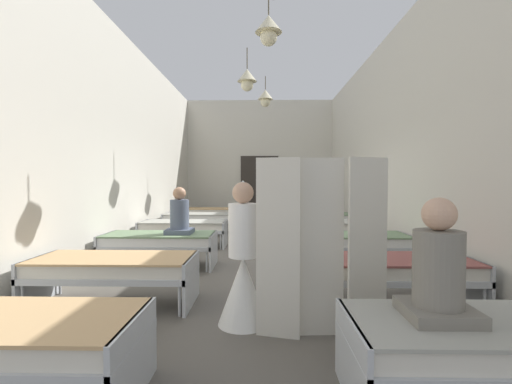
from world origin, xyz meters
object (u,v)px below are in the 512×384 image
bed_right_row_3 (331,227)px  patient_seated_secondary (438,274)px  bed_right_row_2 (352,242)px  bed_left_row_4 (199,218)px  bed_right_row_4 (318,218)px  bed_left_row_5 (209,212)px  bed_left_row_2 (160,241)px  privacy_screen (322,248)px  bed_right_row_5 (309,212)px  nurse_near_aisle (243,273)px  patient_seated_primary (180,216)px  bed_left_row_3 (184,227)px  bed_right_row_0 (495,341)px  bed_right_row_1 (391,269)px  bed_left_row_1 (114,268)px

bed_right_row_3 → patient_seated_secondary: size_ratio=2.37×
bed_right_row_2 → bed_left_row_4: (-3.29, 3.74, 0.00)m
bed_right_row_4 → bed_left_row_5: same height
bed_left_row_2 → privacy_screen: bearing=-49.1°
bed_right_row_2 → privacy_screen: privacy_screen is taller
bed_right_row_3 → privacy_screen: 4.69m
bed_right_row_5 → nurse_near_aisle: bearing=-102.1°
patient_seated_primary → bed_right_row_2: bearing=0.1°
bed_left_row_3 → patient_seated_secondary: size_ratio=2.37×
bed_right_row_5 → bed_right_row_0: bearing=-90.0°
bed_left_row_2 → bed_right_row_4: same height
bed_right_row_1 → bed_right_row_0: bearing=-90.0°
bed_left_row_1 → bed_right_row_1: same height
bed_right_row_2 → bed_left_row_5: bearing=120.4°
bed_right_row_0 → nurse_near_aisle: 2.16m
bed_left_row_1 → bed_right_row_2: (3.29, 1.87, 0.00)m
patient_seated_primary → patient_seated_secondary: (2.59, -3.69, 0.00)m
bed_right_row_0 → bed_right_row_5: size_ratio=1.00×
bed_left_row_2 → bed_left_row_3: size_ratio=1.00×
bed_right_row_1 → bed_left_row_3: (-3.29, 3.74, 0.00)m
nurse_near_aisle → privacy_screen: privacy_screen is taller
patient_seated_secondary → bed_left_row_5: bearing=107.6°
nurse_near_aisle → bed_right_row_5: bearing=-83.7°
bed_left_row_2 → bed_right_row_4: (3.29, 3.74, 0.00)m
bed_right_row_5 → patient_seated_secondary: bearing=-92.2°
bed_right_row_3 → bed_left_row_2: bearing=-150.4°
bed_left_row_2 → nurse_near_aisle: nurse_near_aisle is taller
bed_right_row_0 → bed_right_row_2: same height
bed_left_row_5 → privacy_screen: privacy_screen is taller
bed_right_row_4 → patient_seated_primary: bearing=-128.2°
bed_right_row_4 → nurse_near_aisle: 6.40m
bed_right_row_1 → patient_seated_secondary: patient_seated_secondary is taller
bed_left_row_1 → nurse_near_aisle: nurse_near_aisle is taller
bed_right_row_0 → bed_right_row_5: bearing=90.0°
bed_left_row_1 → bed_right_row_1: size_ratio=1.00×
bed_left_row_1 → bed_right_row_2: same height
nurse_near_aisle → bed_right_row_0: bearing=160.9°
bed_left_row_1 → bed_left_row_2: 1.87m
bed_left_row_2 → bed_right_row_3: 3.79m
bed_left_row_4 → patient_seated_primary: (0.35, -3.74, 0.43)m
bed_right_row_2 → bed_left_row_3: same height
bed_right_row_1 → bed_right_row_4: same height
bed_left_row_1 → bed_left_row_5: 7.48m
bed_left_row_1 → nurse_near_aisle: (1.58, -0.56, 0.09)m
bed_right_row_5 → patient_seated_secondary: (-0.35, -9.30, 0.43)m
bed_right_row_1 → nurse_near_aisle: bearing=-162.0°
bed_right_row_1 → bed_left_row_3: same height
bed_left_row_3 → patient_seated_secondary: 6.31m
bed_left_row_4 → patient_seated_secondary: (2.94, -7.43, 0.43)m
privacy_screen → bed_left_row_3: bearing=113.3°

